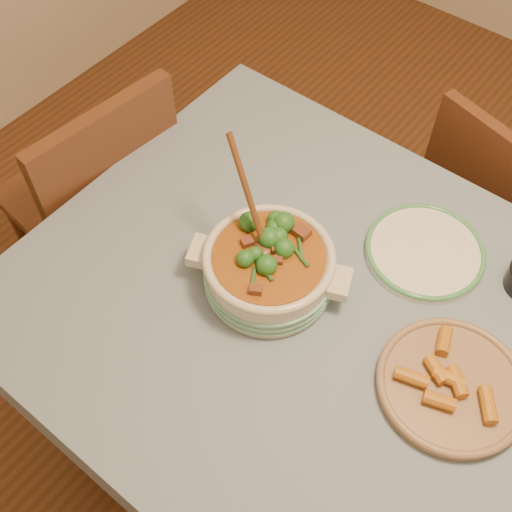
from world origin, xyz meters
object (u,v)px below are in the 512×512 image
(chair_far, at_px, (489,204))
(chair_left, at_px, (101,197))
(dining_table, at_px, (383,377))
(fried_plate, at_px, (452,384))
(stew_casserole, at_px, (269,266))
(white_plate, at_px, (425,251))

(chair_far, bearing_deg, chair_left, 54.03)
(dining_table, relative_size, chair_far, 2.05)
(dining_table, bearing_deg, fried_plate, 7.17)
(stew_casserole, height_order, chair_left, stew_casserole)
(fried_plate, bearing_deg, white_plate, 128.79)
(fried_plate, xyz_separation_m, chair_far, (-0.20, 0.76, -0.31))
(fried_plate, height_order, chair_far, chair_far)
(fried_plate, height_order, chair_left, chair_left)
(chair_far, bearing_deg, stew_casserole, 88.08)
(stew_casserole, bearing_deg, chair_left, 175.06)
(fried_plate, xyz_separation_m, chair_left, (-1.10, 0.03, -0.26))
(dining_table, distance_m, chair_far, 0.81)
(white_plate, relative_size, chair_far, 0.43)
(chair_left, bearing_deg, dining_table, 93.75)
(white_plate, bearing_deg, dining_table, -73.97)
(chair_far, distance_m, chair_left, 1.16)
(stew_casserole, height_order, white_plate, stew_casserole)
(chair_left, bearing_deg, white_plate, 110.73)
(dining_table, height_order, chair_far, chair_far)
(dining_table, distance_m, stew_casserole, 0.35)
(stew_casserole, distance_m, chair_far, 0.90)
(dining_table, bearing_deg, white_plate, 106.03)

